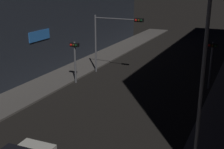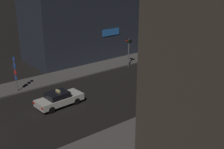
{
  "view_description": "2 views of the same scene",
  "coord_description": "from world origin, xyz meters",
  "views": [
    {
      "loc": [
        8.21,
        0.55,
        8.67
      ],
      "look_at": [
        -0.73,
        19.22,
        2.08
      ],
      "focal_mm": 47.68,
      "sensor_mm": 36.0,
      "label": 1
    },
    {
      "loc": [
        22.02,
        -2.97,
        12.19
      ],
      "look_at": [
        -0.46,
        14.91,
        1.76
      ],
      "focal_mm": 47.35,
      "sensor_mm": 36.0,
      "label": 2
    }
  ],
  "objects": [
    {
      "name": "sidewalk_left",
      "position": [
        -7.39,
        25.38,
        0.07
      ],
      "size": [
        3.45,
        54.76,
        0.14
      ],
      "primitive_type": "cube",
      "color": "#5B5651",
      "rests_on": "ground_plane"
    },
    {
      "name": "taxi",
      "position": [
        -0.58,
        8.71,
        0.74
      ],
      "size": [
        2.07,
        4.55,
        1.62
      ],
      "color": "silver",
      "rests_on": "ground_plane"
    },
    {
      "name": "traffic_light_overhead",
      "position": [
        -3.58,
        25.33,
        4.03
      ],
      "size": [
        4.88,
        0.42,
        5.56
      ],
      "color": "slate",
      "rests_on": "ground_plane"
    },
    {
      "name": "traffic_light_left_kerb",
      "position": [
        -5.41,
        21.57,
        2.63
      ],
      "size": [
        0.8,
        0.42,
        3.67
      ],
      "color": "slate",
      "rests_on": "ground_plane"
    },
    {
      "name": "traffic_light_right_kerb",
      "position": [
        5.41,
        25.02,
        2.82
      ],
      "size": [
        0.8,
        0.42,
        3.96
      ],
      "color": "slate",
      "rests_on": "ground_plane"
    },
    {
      "name": "sign_pole_left",
      "position": [
        -6.09,
        6.87,
        2.28
      ],
      "size": [
        0.63,
        0.1,
        3.74
      ],
      "color": "slate",
      "rests_on": "sidewalk_left"
    },
    {
      "name": "street_lamp_near_block",
      "position": [
        6.49,
        13.12,
        5.17
      ],
      "size": [
        0.37,
        0.37,
        8.7
      ],
      "color": "slate",
      "rests_on": "sidewalk_right"
    }
  ]
}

